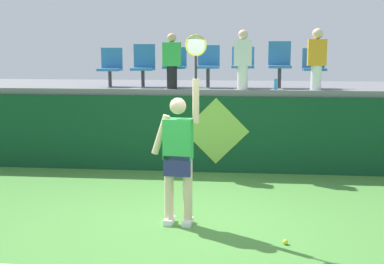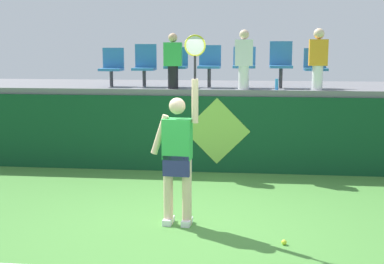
{
  "view_description": "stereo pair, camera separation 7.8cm",
  "coord_description": "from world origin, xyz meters",
  "views": [
    {
      "loc": [
        0.79,
        -6.93,
        2.43
      ],
      "look_at": [
        -0.07,
        1.1,
        1.1
      ],
      "focal_mm": 49.66,
      "sensor_mm": 36.0,
      "label": 1
    },
    {
      "loc": [
        0.86,
        -6.92,
        2.43
      ],
      "look_at": [
        -0.07,
        1.1,
        1.1
      ],
      "focal_mm": 49.66,
      "sensor_mm": 36.0,
      "label": 2
    }
  ],
  "objects": [
    {
      "name": "court_back_wall",
      "position": [
        0.0,
        3.14,
        0.73
      ],
      "size": [
        12.82,
        0.2,
        1.47
      ],
      "primitive_type": "cube",
      "color": "#0F4223",
      "rests_on": "ground_plane"
    },
    {
      "name": "stadium_chair_5",
      "position": [
        1.39,
        3.73,
        2.09
      ],
      "size": [
        0.44,
        0.42,
        0.91
      ],
      "color": "#38383D",
      "rests_on": "spectator_platform"
    },
    {
      "name": "spectator_0",
      "position": [
        2.05,
        3.32,
        2.19
      ],
      "size": [
        0.34,
        0.2,
        1.15
      ],
      "color": "white",
      "rests_on": "spectator_platform"
    },
    {
      "name": "stadium_chair_1",
      "position": [
        -1.34,
        3.73,
        2.04
      ],
      "size": [
        0.44,
        0.42,
        0.86
      ],
      "color": "#38383D",
      "rests_on": "spectator_platform"
    },
    {
      "name": "water_bottle",
      "position": [
        1.29,
        3.21,
        1.69
      ],
      "size": [
        0.06,
        0.06,
        0.21
      ],
      "primitive_type": "cylinder",
      "color": "#338CE5",
      "rests_on": "spectator_platform"
    },
    {
      "name": "spectator_2",
      "position": [
        0.67,
        3.3,
        2.17
      ],
      "size": [
        0.34,
        0.2,
        1.13
      ],
      "color": "white",
      "rests_on": "spectator_platform"
    },
    {
      "name": "stadium_chair_0",
      "position": [
        -2.02,
        3.72,
        2.01
      ],
      "size": [
        0.44,
        0.42,
        0.78
      ],
      "color": "#38383D",
      "rests_on": "spectator_platform"
    },
    {
      "name": "tennis_player",
      "position": [
        -0.13,
        -0.02,
        0.99
      ],
      "size": [
        0.75,
        0.29,
        2.56
      ],
      "color": "white",
      "rests_on": "ground_plane"
    },
    {
      "name": "wall_signage_mount",
      "position": [
        0.18,
        3.03,
        0.0
      ],
      "size": [
        1.27,
        0.01,
        1.44
      ],
      "color": "#0F4223",
      "rests_on": "ground_plane"
    },
    {
      "name": "stadium_chair_4",
      "position": [
        0.67,
        3.72,
        2.05
      ],
      "size": [
        0.44,
        0.42,
        0.8
      ],
      "color": "#38383D",
      "rests_on": "spectator_platform"
    },
    {
      "name": "spectator_platform",
      "position": [
        0.0,
        4.44,
        1.53
      ],
      "size": [
        12.82,
        2.71,
        0.12
      ],
      "primitive_type": "cube",
      "color": "slate",
      "rests_on": "court_back_wall"
    },
    {
      "name": "ground_plane",
      "position": [
        0.0,
        0.0,
        0.0
      ],
      "size": [
        40.0,
        40.0,
        0.0
      ],
      "primitive_type": "plane",
      "color": "#478438"
    },
    {
      "name": "stadium_chair_2",
      "position": [
        -0.69,
        3.72,
        2.04
      ],
      "size": [
        0.44,
        0.42,
        0.8
      ],
      "color": "#38383D",
      "rests_on": "spectator_platform"
    },
    {
      "name": "stadium_chair_3",
      "position": [
        -0.02,
        3.72,
        2.06
      ],
      "size": [
        0.44,
        0.42,
        0.84
      ],
      "color": "#38383D",
      "rests_on": "spectator_platform"
    },
    {
      "name": "tennis_ball",
      "position": [
        1.27,
        -0.62,
        0.03
      ],
      "size": [
        0.07,
        0.07,
        0.07
      ],
      "primitive_type": "sphere",
      "color": "#D1E533",
      "rests_on": "ground_plane"
    },
    {
      "name": "spectator_1",
      "position": [
        -0.69,
        3.27,
        2.14
      ],
      "size": [
        0.34,
        0.2,
        1.06
      ],
      "color": "black",
      "rests_on": "spectator_platform"
    },
    {
      "name": "stadium_chair_6",
      "position": [
        2.05,
        3.72,
        2.02
      ],
      "size": [
        0.44,
        0.42,
        0.78
      ],
      "color": "#38383D",
      "rests_on": "spectator_platform"
    }
  ]
}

